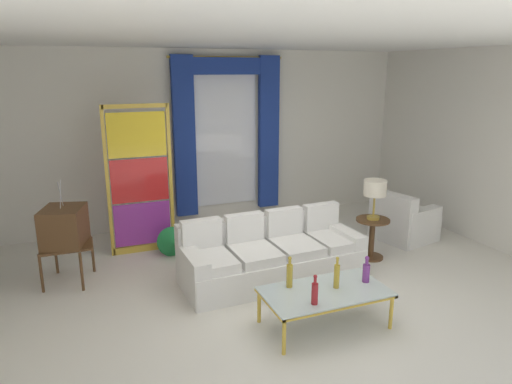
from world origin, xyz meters
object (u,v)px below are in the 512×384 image
couch_white_long (270,255)px  bottle_crystal_tall (366,272)px  bottle_ruby_flask (337,275)px  round_side_table (372,235)px  table_lamp_brass (375,190)px  bottle_amber_squat (290,274)px  vintage_tv (64,228)px  bottle_blue_decanter (315,292)px  peacock_figurine (173,243)px  stained_glass_divider (140,183)px  armchair_white (402,222)px  coffee_table (325,293)px

couch_white_long → bottle_crystal_tall: bearing=-65.9°
bottle_crystal_tall → bottle_ruby_flask: bottle_ruby_flask is taller
round_side_table → table_lamp_brass: (0.00, 0.00, 0.67)m
bottle_amber_squat → vintage_tv: 2.95m
bottle_blue_decanter → peacock_figurine: bearing=107.9°
couch_white_long → stained_glass_divider: (-1.41, 1.53, 0.75)m
vintage_tv → round_side_table: vintage_tv is taller
bottle_crystal_tall → armchair_white: bearing=42.7°
round_side_table → bottle_amber_squat: bearing=-148.6°
bottle_blue_decanter → couch_white_long: bearing=83.3°
round_side_table → table_lamp_brass: table_lamp_brass is taller
bottle_ruby_flask → vintage_tv: (-2.67, 2.14, 0.17)m
bottle_ruby_flask → stained_glass_divider: 3.30m
round_side_table → armchair_white: bearing=26.9°
bottle_amber_squat → bottle_ruby_flask: bottle_ruby_flask is taller
couch_white_long → bottle_ruby_flask: bearing=-81.0°
couch_white_long → coffee_table: (0.07, -1.32, 0.07)m
armchair_white → table_lamp_brass: (-0.91, -0.46, 0.74)m
armchair_white → round_side_table: size_ratio=1.63×
bottle_amber_squat → vintage_tv: size_ratio=0.26×
bottle_blue_decanter → bottle_ruby_flask: (0.39, 0.23, 0.02)m
couch_white_long → stained_glass_divider: bearing=132.6°
couch_white_long → vintage_tv: bearing=161.3°
couch_white_long → table_lamp_brass: (1.62, 0.04, 0.72)m
round_side_table → bottle_blue_decanter: bearing=-138.9°
bottle_amber_squat → stained_glass_divider: 2.92m
armchair_white → bottle_blue_decanter: bearing=-143.1°
bottle_ruby_flask → round_side_table: (1.42, 1.35, -0.20)m
peacock_figurine → table_lamp_brass: 2.99m
bottle_crystal_tall → stained_glass_divider: bearing=125.1°
round_side_table → table_lamp_brass: bearing=0.0°
table_lamp_brass → peacock_figurine: bearing=157.8°
vintage_tv → armchair_white: (5.00, -0.33, -0.44)m
bottle_blue_decanter → vintage_tv: bearing=134.0°
round_side_table → table_lamp_brass: size_ratio=1.04×
bottle_crystal_tall → armchair_white: (1.95, 1.80, -0.24)m
coffee_table → round_side_table: size_ratio=2.22×
coffee_table → bottle_amber_squat: 0.42m
bottle_crystal_tall → vintage_tv: vintage_tv is taller
vintage_tv → round_side_table: size_ratio=2.26×
bottle_blue_decanter → round_side_table: (1.80, 1.57, -0.18)m
round_side_table → coffee_table: bearing=-138.9°
table_lamp_brass → bottle_amber_squat: bearing=-148.6°
bottle_blue_decanter → armchair_white: (2.71, 2.03, -0.25)m
stained_glass_divider → peacock_figurine: stained_glass_divider is taller
bottle_blue_decanter → table_lamp_brass: 2.44m
couch_white_long → bottle_ruby_flask: (0.21, -1.31, 0.25)m
bottle_blue_decanter → round_side_table: size_ratio=0.53×
peacock_figurine → table_lamp_brass: table_lamp_brass is taller
coffee_table → table_lamp_brass: bearing=41.1°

